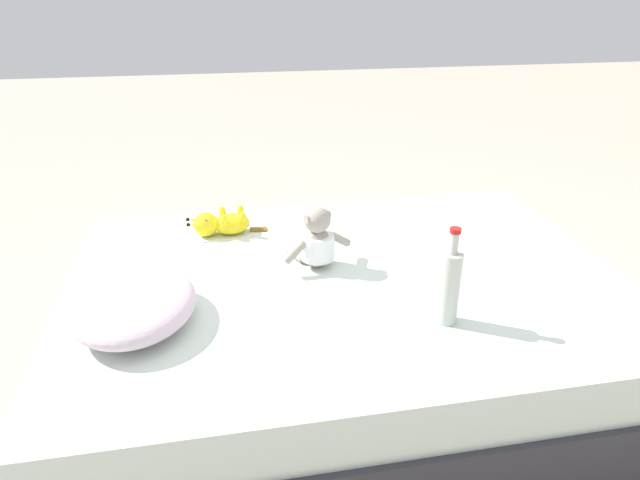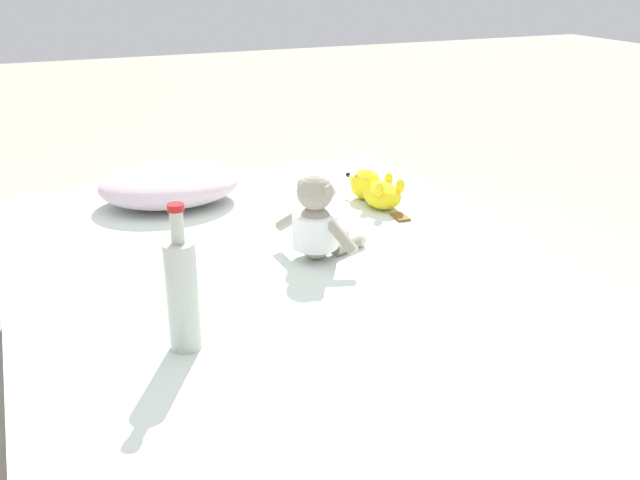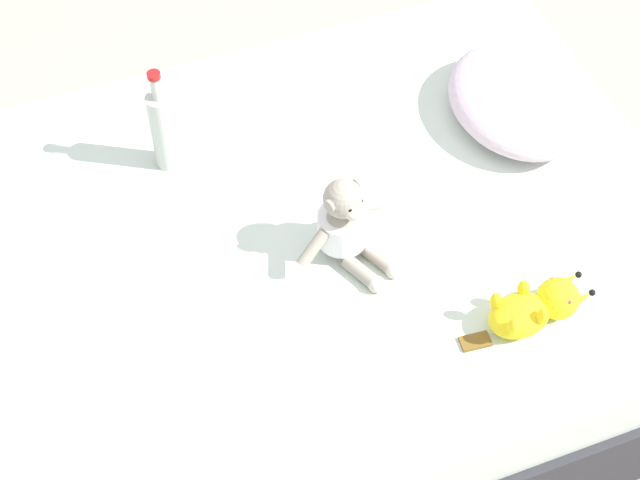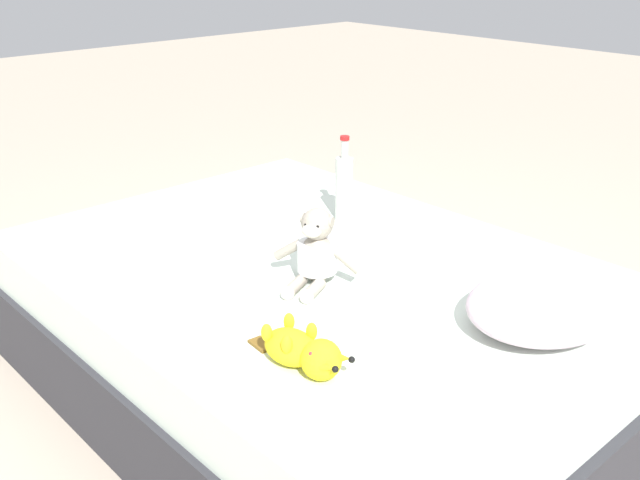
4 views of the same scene
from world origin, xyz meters
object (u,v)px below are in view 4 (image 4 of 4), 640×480
pillow (543,305)px  glass_bottle (344,186)px  bed (317,329)px  plush_monkey (316,253)px  plush_yellow_creature (303,351)px

pillow → glass_bottle: glass_bottle is taller
bed → glass_bottle: bearing=-146.3°
plush_monkey → glass_bottle: (-0.44, -0.33, 0.03)m
pillow → glass_bottle: (-0.17, -0.94, 0.06)m
bed → pillow: (-0.18, 0.70, 0.30)m
pillow → glass_bottle: size_ratio=1.50×
bed → plush_yellow_creature: 0.67m
pillow → plush_yellow_creature: 0.67m
plush_yellow_creature → glass_bottle: glass_bottle is taller
glass_bottle → plush_monkey: bearing=36.8°
bed → plush_monkey: size_ratio=7.35×
bed → plush_yellow_creature: size_ratio=6.13×
pillow → plush_yellow_creature: (0.61, -0.27, -0.02)m
pillow → glass_bottle: 0.95m
plush_monkey → plush_yellow_creature: size_ratio=0.83×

